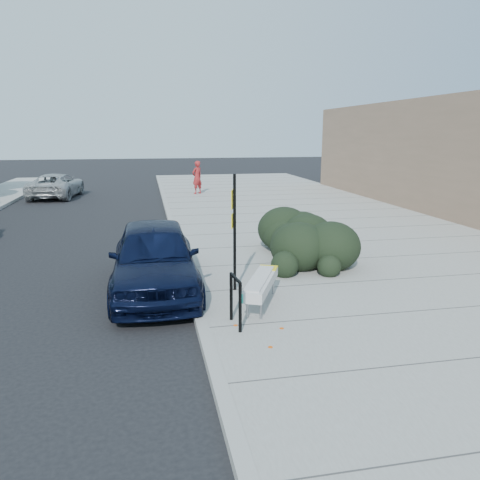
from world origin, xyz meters
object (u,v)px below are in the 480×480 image
object	(u,v)px
bike_rack	(236,296)
sedan_navy	(154,257)
pedestrian	(197,177)
sign_post	(234,226)
bench	(261,283)
suv_silver	(56,186)

from	to	relation	value
bike_rack	sedan_navy	xyz separation A→B (m)	(-1.40, 2.70, 0.10)
bike_rack	pedestrian	distance (m)	19.39
bike_rack	sign_post	world-z (taller)	sign_post
bike_rack	sign_post	distance (m)	2.23
bike_rack	sedan_navy	size ratio (longest dim) A/B	0.20
sign_post	bench	bearing A→B (deg)	-54.10
bench	bike_rack	bearing A→B (deg)	-102.85
sign_post	suv_silver	size ratio (longest dim) A/B	0.53
sedan_navy	suv_silver	size ratio (longest dim) A/B	0.98
bench	suv_silver	world-z (taller)	suv_silver
bench	pedestrian	bearing A→B (deg)	112.32
sign_post	sedan_navy	bearing A→B (deg)	175.04
suv_silver	bench	bearing A→B (deg)	116.18
sign_post	pedestrian	size ratio (longest dim) A/B	1.38
sign_post	pedestrian	world-z (taller)	sign_post
pedestrian	sedan_navy	bearing A→B (deg)	42.78
bike_rack	suv_silver	xyz separation A→B (m)	(-6.60, 20.39, -0.03)
bench	sign_post	bearing A→B (deg)	133.48
bench	suv_silver	xyz separation A→B (m)	(-7.31, 19.45, 0.07)
bench	sign_post	distance (m)	1.52
sign_post	sedan_navy	size ratio (longest dim) A/B	0.54
suv_silver	pedestrian	xyz separation A→B (m)	(7.99, -1.05, 0.41)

